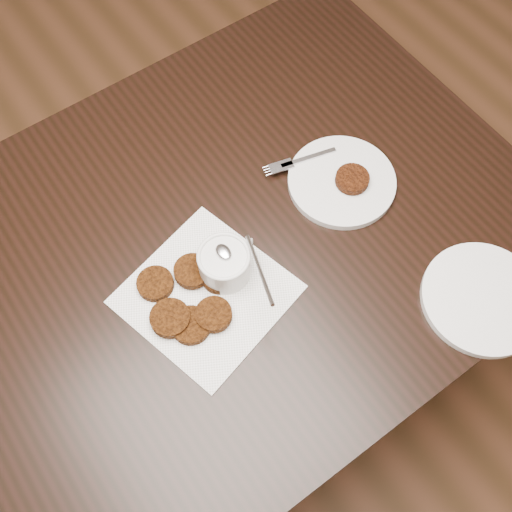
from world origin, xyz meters
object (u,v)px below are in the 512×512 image
Objects in this scene: sauce_ramekin at (224,256)px; napkin at (206,294)px; plate_empty at (483,299)px; table at (196,332)px; plate_with_patty at (342,179)px.

napkin is at bearing -161.65° from sauce_ramekin.
napkin is 1.19× the size of plate_empty.
table is 6.43× the size of plate_empty.
sauce_ramekin is at bearing -174.74° from plate_with_patty.
napkin reaches higher than table.
napkin is at bearing 143.32° from plate_empty.
plate_with_patty reaches higher than napkin.
plate_with_patty is (0.30, 0.03, -0.05)m from sauce_ramekin.
sauce_ramekin is 0.59× the size of plate_empty.
napkin is 0.09m from sauce_ramekin.
table is 0.68m from plate_empty.
sauce_ramekin reaches higher than napkin.
plate_empty is (0.05, -0.35, -0.01)m from plate_with_patty.
table is 0.54m from plate_with_patty.
plate_empty reaches higher than table.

